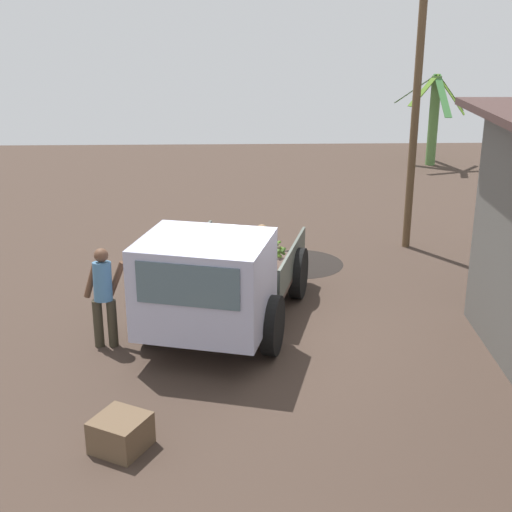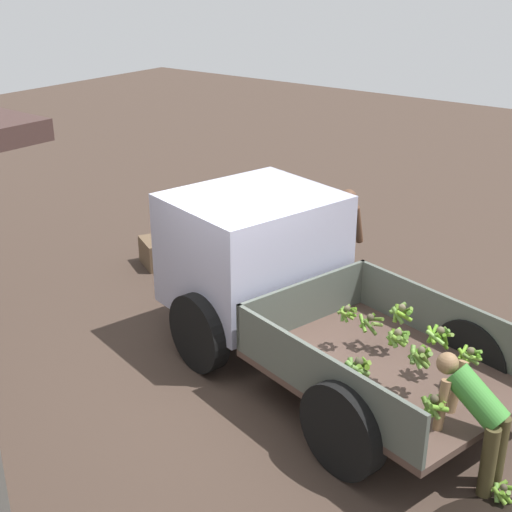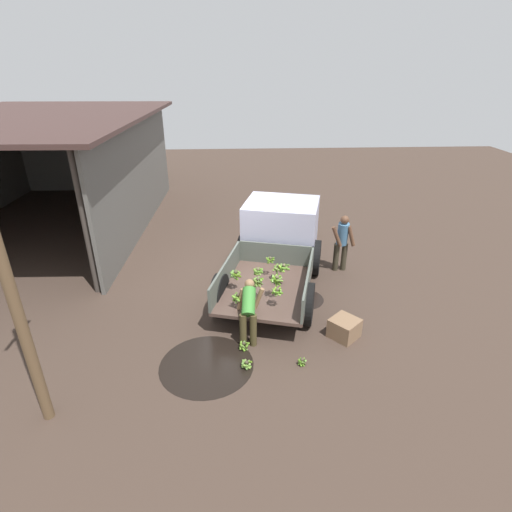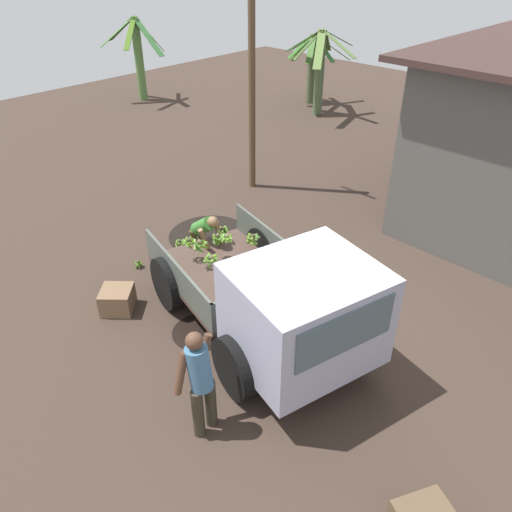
{
  "view_description": "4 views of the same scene",
  "coord_description": "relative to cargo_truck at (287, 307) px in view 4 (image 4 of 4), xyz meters",
  "views": [
    {
      "loc": [
        10.53,
        -0.62,
        5.26
      ],
      "look_at": [
        -0.62,
        -0.29,
        1.33
      ],
      "focal_mm": 50.0,
      "sensor_mm": 36.0,
      "label": 1
    },
    {
      "loc": [
        -4.7,
        5.51,
        4.63
      ],
      "look_at": [
        -0.13,
        -0.64,
        1.38
      ],
      "focal_mm": 50.0,
      "sensor_mm": 36.0,
      "label": 2
    },
    {
      "loc": [
        -9.98,
        0.13,
        5.29
      ],
      "look_at": [
        -1.55,
        -0.31,
        1.21
      ],
      "focal_mm": 28.0,
      "sensor_mm": 36.0,
      "label": 3
    },
    {
      "loc": [
        3.49,
        -5.51,
        5.69
      ],
      "look_at": [
        -1.16,
        -0.59,
        1.3
      ],
      "focal_mm": 35.0,
      "sensor_mm": 36.0,
      "label": 4
    }
  ],
  "objects": [
    {
      "name": "ground",
      "position": [
        0.14,
        1.0,
        -1.05
      ],
      "size": [
        36.0,
        36.0,
        0.0
      ],
      "primitive_type": "plane",
      "color": "#3E2F27"
    },
    {
      "name": "mud_patch_0",
      "position": [
        -1.45,
        -0.5,
        -1.05
      ],
      "size": [
        0.98,
        0.98,
        0.01
      ],
      "primitive_type": "cylinder",
      "color": "black",
      "rests_on": "ground"
    },
    {
      "name": "mud_patch_1",
      "position": [
        -3.74,
        1.77,
        -1.05
      ],
      "size": [
        1.84,
        1.84,
        0.01
      ],
      "primitive_type": "cylinder",
      "color": "black",
      "rests_on": "ground"
    },
    {
      "name": "cargo_truck",
      "position": [
        0.0,
        0.0,
        0.0
      ],
      "size": [
        4.75,
        3.05,
        1.93
      ],
      "rotation": [
        0.0,
        0.0,
        -0.26
      ],
      "color": "#4E3A31",
      "rests_on": "ground"
    },
    {
      "name": "utility_pole",
      "position": [
        -4.85,
        4.31,
        2.23
      ],
      "size": [
        1.04,
        0.17,
        6.42
      ],
      "color": "brown",
      "rests_on": "ground"
    },
    {
      "name": "banana_palm_0",
      "position": [
        -13.73,
        7.2,
        0.59
      ],
      "size": [
        2.9,
        2.42,
        3.1
      ],
      "color": "#568142",
      "rests_on": "ground"
    },
    {
      "name": "banana_palm_2",
      "position": [
        -7.45,
        10.5,
        0.52
      ],
      "size": [
        2.66,
        2.7,
        2.93
      ],
      "color": "#526643",
      "rests_on": "ground"
    },
    {
      "name": "banana_palm_3",
      "position": [
        -8.58,
        11.52,
        0.31
      ],
      "size": [
        2.31,
        2.51,
        2.53
      ],
      "color": "#4C5B3B",
      "rests_on": "ground"
    },
    {
      "name": "banana_palm_5",
      "position": [
        -3.12,
        12.01,
        0.3
      ],
      "size": [
        2.18,
        2.64,
        2.58
      ],
      "color": "#557B41",
      "rests_on": "ground"
    },
    {
      "name": "person_foreground_visitor",
      "position": [
        0.04,
        -1.75,
        -0.13
      ],
      "size": [
        0.39,
        0.71,
        1.65
      ],
      "rotation": [
        0.0,
        0.0,
        3.17
      ],
      "color": "#352F22",
      "rests_on": "ground"
    },
    {
      "name": "person_worker_loading",
      "position": [
        -2.93,
        0.92,
        -0.32
      ],
      "size": [
        0.75,
        0.6,
        1.24
      ],
      "rotation": [
        0.0,
        0.0,
        -0.1
      ],
      "color": "#443B20",
      "rests_on": "ground"
    },
    {
      "name": "banana_bunch_on_ground_0",
      "position": [
        -3.85,
        1.0,
        -0.96
      ],
      "size": [
        0.23,
        0.23,
        0.17
      ],
      "color": "#413A2A",
      "rests_on": "ground"
    },
    {
      "name": "banana_bunch_on_ground_1",
      "position": [
        -3.3,
        1.03,
        -0.95
      ],
      "size": [
        0.23,
        0.23,
        0.19
      ],
      "color": "#413B2A",
      "rests_on": "ground"
    },
    {
      "name": "banana_bunch_on_ground_2",
      "position": [
        -3.83,
        -0.08,
        -0.96
      ],
      "size": [
        0.18,
        0.18,
        0.17
      ],
      "color": "#443D2C",
      "rests_on": "ground"
    },
    {
      "name": "wooden_crate_0",
      "position": [
        -2.98,
        -1.11,
        -0.84
      ],
      "size": [
        0.77,
        0.77,
        0.43
      ],
      "primitive_type": "cube",
      "rotation": [
        0.0,
        0.0,
        3.88
      ],
      "color": "brown",
      "rests_on": "ground"
    }
  ]
}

